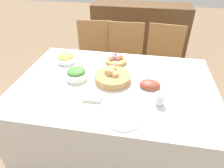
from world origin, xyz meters
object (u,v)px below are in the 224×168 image
Objects in this scene: chair_far_right at (162,63)px; spoon at (151,121)px; butter_dish at (92,97)px; chair_far_center at (125,60)px; chair_far_left at (94,58)px; knife at (146,121)px; drinking_cup at (160,99)px; egg_basket at (116,60)px; fork at (101,115)px; pineapple_bowl at (66,58)px; dinner_plate at (123,118)px; green_salad_bowl at (76,74)px; sideboard at (139,35)px; bread_basket at (112,76)px; ham_platter at (150,86)px.

chair_far_right is 1.29m from spoon.
butter_dish is (-0.42, 0.15, 0.01)m from spoon.
chair_far_left is (-0.39, -0.00, 0.00)m from chair_far_center.
knife is 1.85× the size of drinking_cup.
chair_far_right reaches higher than egg_basket.
spoon is at bearing -0.53° from fork.
chair_far_center and chair_far_right have the same top height.
dinner_plate is at bearing -46.05° from pineapple_bowl.
chair_far_right is at bearing 69.44° from fork.
chair_far_center is at bearing 96.17° from dinner_plate.
knife is at bearing 0.00° from dinner_plate.
green_salad_bowl is at bearing -123.98° from chair_far_right.
spoon is (0.31, -1.26, 0.25)m from chair_far_center.
sideboard reaches higher than chair_far_center.
chair_far_center is 1.30m from dinner_plate.
egg_basket is at bearing -94.97° from chair_far_center.
knife is at bearing -79.29° from chair_far_center.
ham_platter is at bearing -10.41° from bread_basket.
spoon is (0.02, -0.36, -0.02)m from ham_platter.
bread_basket is at bearing 127.90° from spoon.
knife is (0.16, -2.24, 0.29)m from sideboard.
drinking_cup reaches higher than egg_basket.
drinking_cup is at bearing -28.78° from pineapple_bowl.
butter_dish is (0.28, -1.11, 0.27)m from chair_far_left.
chair_far_right is 1.12m from drinking_cup.
green_salad_bowl is (-0.27, -0.33, 0.02)m from egg_basket.
ham_platter is 0.36m from spoon.
drinking_cup is (0.07, -0.18, 0.02)m from ham_platter.
chair_far_center is at bearing 84.55° from butter_dish.
butter_dish reaches higher than dinner_plate.
chair_far_right is at bearing 49.15° from green_salad_bowl.
green_salad_bowl reaches higher than dinner_plate.
fork is at bearing -93.24° from sideboard.
green_salad_bowl is at bearing 138.03° from dinner_plate.
ham_platter is at bearing -73.66° from chair_far_center.
spoon is (0.19, -2.24, 0.29)m from sideboard.
chair_far_right reaches higher than dinner_plate.
butter_dish is at bearing 160.30° from spoon.
pineapple_bowl is 1.90× the size of drinking_cup.
bread_basket reaches higher than drinking_cup.
ham_platter is 1.46× the size of pineapple_bowl.
pineapple_bowl reaches higher than fork.
chair_far_right is 0.77m from egg_basket.
spoon is at bearing -65.90° from chair_far_left.
pineapple_bowl is at bearing -170.25° from egg_basket.
pineapple_bowl reaches higher than egg_basket.
bread_basket reaches higher than ham_platter.
green_salad_bowl reaches higher than drinking_cup.
bread_basket is 0.44m from dinner_plate.
chair_far_left is 0.69m from pineapple_bowl.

